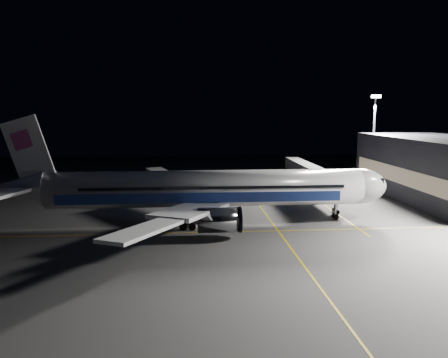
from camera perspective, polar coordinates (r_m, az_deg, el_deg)
name	(u,v)px	position (r m, az deg, el deg)	size (l,w,h in m)	color
ground	(207,222)	(68.33, -2.25, -5.61)	(200.00, 200.00, 0.00)	#4C4C4F
guide_line_main	(270,220)	(69.44, 6.06, -5.41)	(0.25, 80.00, 0.01)	gold
guide_line_cross	(209,232)	(62.55, -2.01, -6.99)	(70.00, 0.25, 0.01)	gold
guide_line_side	(325,205)	(81.80, 13.06, -3.39)	(0.25, 40.00, 0.01)	gold
airliner	(200,189)	(67.18, -3.19, -1.36)	(61.48, 54.22, 16.64)	silver
terminal	(441,169)	(94.36, 26.46, 1.22)	(18.12, 40.00, 12.00)	black
jet_bridge	(313,174)	(88.58, 11.60, 0.61)	(3.60, 34.40, 6.30)	#B2B2B7
floodlight_mast_north	(374,131)	(107.05, 18.98, 5.92)	(2.40, 0.68, 20.70)	#59595E
baggage_tug	(196,194)	(86.63, -3.74, -2.02)	(2.32, 2.00, 1.49)	black
safety_cone_a	(177,215)	(72.12, -6.12, -4.65)	(0.36, 0.36, 0.54)	#D95409
safety_cone_b	(228,213)	(72.36, 0.52, -4.52)	(0.40, 0.40, 0.60)	#D95409
safety_cone_c	(167,209)	(76.19, -7.50, -3.91)	(0.40, 0.40, 0.60)	#D95409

